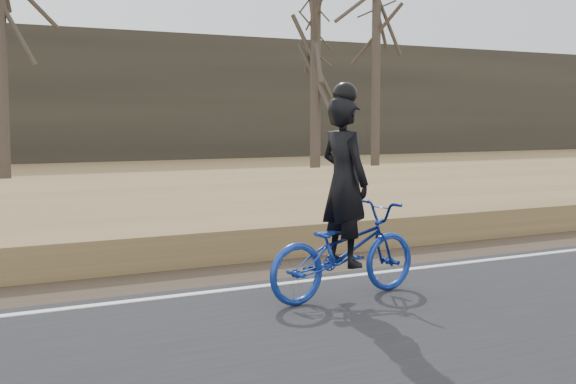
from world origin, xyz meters
TOP-DOWN VIEW (x-y plane):
  - cyclist at (4.31, -0.73)m, footprint 1.99×0.88m
  - bare_tree_center at (3.72, 15.91)m, footprint 0.36×0.36m
  - bare_tree_right at (13.67, 15.30)m, footprint 0.36×0.36m
  - bare_tree_far_right at (18.06, 18.00)m, footprint 0.36×0.36m

SIDE VIEW (x-z plane):
  - cyclist at x=4.31m, z-range -0.36..1.94m
  - bare_tree_right at x=13.67m, z-range 0.00..6.22m
  - bare_tree_center at x=3.72m, z-range 0.00..8.10m
  - bare_tree_far_right at x=18.06m, z-range 0.00..8.98m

